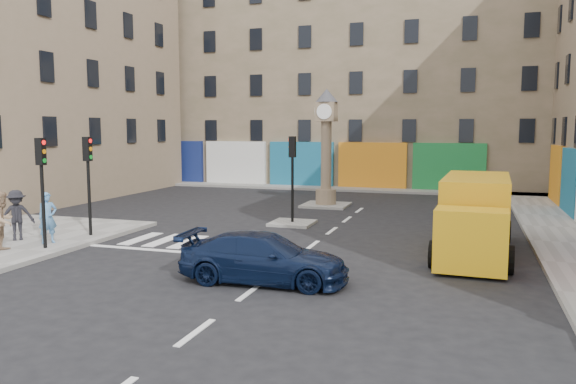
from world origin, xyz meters
The scene contains 16 objects.
ground centered at (0.00, 0.00, 0.00)m, with size 120.00×120.00×0.00m, color black.
sidewalk_right centered at (8.70, 10.00, 0.07)m, with size 2.60×30.00×0.15m, color gray.
sidewalk_far centered at (-4.00, 22.20, 0.07)m, with size 32.00×2.40×0.15m, color gray.
island_near centered at (-2.00, 8.00, 0.06)m, with size 1.80×1.80×0.12m, color gray.
island_far centered at (-2.00, 14.00, 0.06)m, with size 2.40×2.40×0.12m, color gray.
building_far centered at (-4.00, 28.00, 8.50)m, with size 32.00×10.00×17.00m, color #89735B.
building_left centered at (-19.00, 12.00, 7.50)m, with size 8.00×20.00×15.00m, color #856E57.
traffic_light_left_near centered at (-8.30, 0.20, 2.62)m, with size 0.28×0.22×3.70m.
traffic_light_left_far centered at (-8.30, 2.60, 2.62)m, with size 0.28×0.22×3.70m.
traffic_light_island centered at (-2.00, 8.00, 2.59)m, with size 0.28×0.22×3.70m.
clock_pillar centered at (-2.00, 14.00, 3.55)m, with size 1.20×1.20×6.10m.
navy_sedan centered at (0.01, -0.98, 0.67)m, with size 1.88×4.63×1.34m, color black.
yellow_van centered at (5.48, 4.62, 1.25)m, with size 2.60×7.02×2.52m.
pedestrian_blue centered at (-8.75, 0.89, 1.05)m, with size 0.66×0.43×1.80m, color #558DC4.
pedestrian_tan centered at (-9.26, -0.59, 1.14)m, with size 0.96×0.75×1.98m, color tan.
pedestrian_dark centered at (-10.19, 0.98, 1.06)m, with size 1.17×0.67×1.82m, color black.
Camera 1 is at (5.21, -14.97, 4.18)m, focal length 35.00 mm.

